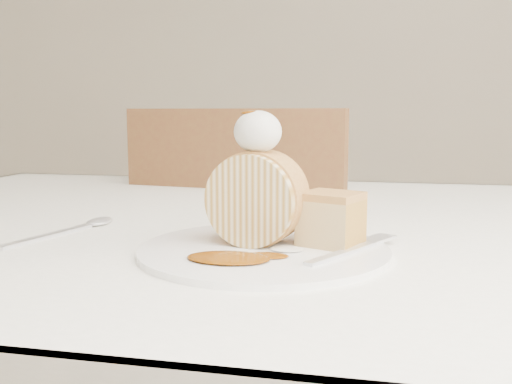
# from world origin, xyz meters

# --- Properties ---
(table) EXTENTS (1.40, 0.90, 0.75)m
(table) POSITION_xyz_m (0.00, 0.20, 0.66)
(table) COLOR white
(table) RESTS_ON ground
(chair_far) EXTENTS (0.47, 0.47, 0.90)m
(chair_far) POSITION_xyz_m (-0.14, 0.60, 0.51)
(chair_far) COLOR brown
(chair_far) RESTS_ON ground
(plate) EXTENTS (0.33, 0.33, 0.01)m
(plate) POSITION_xyz_m (0.00, 0.02, 0.75)
(plate) COLOR white
(plate) RESTS_ON table
(roulade_slice) EXTENTS (0.10, 0.07, 0.09)m
(roulade_slice) POSITION_xyz_m (-0.01, 0.03, 0.80)
(roulade_slice) COLOR #CAB88C
(roulade_slice) RESTS_ON plate
(cake_chunk) EXTENTS (0.07, 0.07, 0.05)m
(cake_chunk) POSITION_xyz_m (0.07, 0.04, 0.78)
(cake_chunk) COLOR #B27D43
(cake_chunk) RESTS_ON plate
(whipped_cream) EXTENTS (0.05, 0.05, 0.04)m
(whipped_cream) POSITION_xyz_m (-0.01, 0.03, 0.87)
(whipped_cream) COLOR silver
(whipped_cream) RESTS_ON roulade_slice
(caramel_drizzle) EXTENTS (0.02, 0.02, 0.01)m
(caramel_drizzle) POSITION_xyz_m (-0.01, 0.03, 0.90)
(caramel_drizzle) COLOR #663004
(caramel_drizzle) RESTS_ON whipped_cream
(caramel_pool) EXTENTS (0.09, 0.08, 0.00)m
(caramel_pool) POSITION_xyz_m (-0.02, -0.04, 0.76)
(caramel_pool) COLOR #663004
(caramel_pool) RESTS_ON plate
(fork) EXTENTS (0.09, 0.14, 0.00)m
(fork) POSITION_xyz_m (0.08, 0.00, 0.76)
(fork) COLOR silver
(fork) RESTS_ON plate
(spoon) EXTENTS (0.06, 0.16, 0.00)m
(spoon) POSITION_xyz_m (-0.25, 0.04, 0.75)
(spoon) COLOR silver
(spoon) RESTS_ON table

